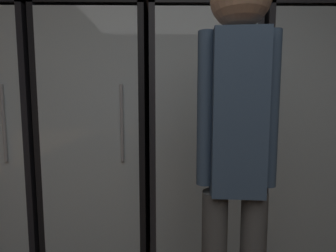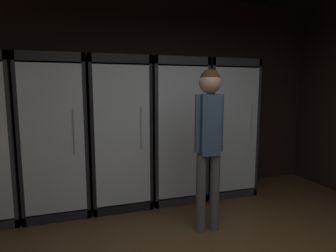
{
  "view_description": "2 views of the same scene",
  "coord_description": "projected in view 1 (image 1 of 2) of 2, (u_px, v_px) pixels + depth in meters",
  "views": [
    {
      "loc": [
        -0.01,
        0.71,
        1.2
      ],
      "look_at": [
        0.01,
        2.64,
        1.0
      ],
      "focal_mm": 27.3,
      "sensor_mm": 36.0,
      "label": 1
    },
    {
      "loc": [
        -1.03,
        -0.91,
        1.52
      ],
      "look_at": [
        0.14,
        2.64,
        1.01
      ],
      "focal_mm": 30.27,
      "sensor_mm": 36.0,
      "label": 2
    }
  ],
  "objects": [
    {
      "name": "shopper_near",
      "position": [
        237.0,
        130.0,
        0.99
      ],
      "size": [
        0.31,
        0.23,
        1.71
      ],
      "color": "#4C4C4C",
      "rests_on": "ground"
    },
    {
      "name": "cooler_far_right",
      "position": [
        293.0,
        134.0,
        2.04
      ],
      "size": [
        0.73,
        0.64,
        1.9
      ],
      "color": "#2B2B30",
      "rests_on": "ground"
    },
    {
      "name": "cooler_center",
      "position": [
        102.0,
        134.0,
        2.02
      ],
      "size": [
        0.73,
        0.64,
        1.9
      ],
      "color": "black",
      "rests_on": "ground"
    },
    {
      "name": "wall_back",
      "position": [
        167.0,
        77.0,
        2.29
      ],
      "size": [
        6.0,
        0.06,
        2.8
      ],
      "primitive_type": "cube",
      "color": "black",
      "rests_on": "ground"
    },
    {
      "name": "cooler_left",
      "position": [
        6.0,
        134.0,
        2.02
      ],
      "size": [
        0.73,
        0.64,
        1.9
      ],
      "color": "black",
      "rests_on": "ground"
    },
    {
      "name": "cooler_right",
      "position": [
        198.0,
        133.0,
        2.03
      ],
      "size": [
        0.73,
        0.64,
        1.9
      ],
      "color": "#2B2B30",
      "rests_on": "ground"
    }
  ]
}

